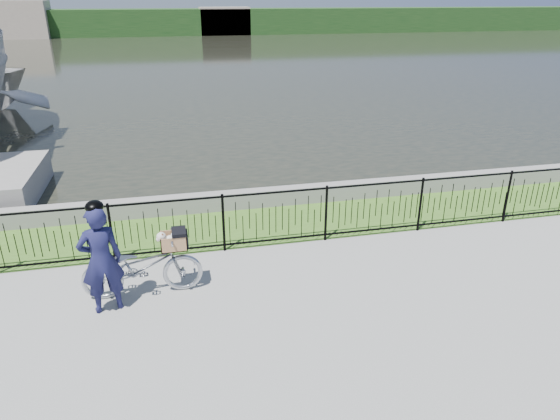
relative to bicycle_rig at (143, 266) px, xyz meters
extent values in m
plane|color=gray|center=(2.43, -0.40, -0.51)|extent=(120.00, 120.00, 0.00)
cube|color=#406A21|center=(2.43, 2.20, -0.50)|extent=(60.00, 2.00, 0.01)
plane|color=#26271D|center=(2.43, 32.60, -0.51)|extent=(120.00, 120.00, 0.00)
cube|color=gray|center=(2.43, 3.20, -0.31)|extent=(60.00, 0.30, 0.40)
cube|color=#1F4219|center=(2.43, 59.60, 0.99)|extent=(120.00, 6.00, 3.00)
cube|color=gray|center=(-15.57, 57.60, 1.49)|extent=(8.00, 4.00, 4.00)
cube|color=gray|center=(8.43, 58.10, 1.09)|extent=(6.00, 3.00, 3.20)
imported|color=#A8ACB4|center=(-0.01, 0.00, -0.01)|extent=(1.89, 0.66, 0.99)
cube|color=black|center=(0.51, 0.00, 0.26)|extent=(0.38, 0.18, 0.02)
cube|color=#A7774D|center=(0.51, 0.00, 0.27)|extent=(0.41, 0.32, 0.01)
cube|color=#A7774D|center=(0.51, 0.15, 0.38)|extent=(0.41, 0.01, 0.25)
cube|color=#A7774D|center=(0.51, -0.15, 0.38)|extent=(0.41, 0.01, 0.25)
cube|color=#A7774D|center=(0.71, 0.00, 0.38)|extent=(0.02, 0.32, 0.25)
cube|color=#A7774D|center=(0.32, 0.00, 0.38)|extent=(0.01, 0.32, 0.25)
cube|color=black|center=(0.60, 0.00, 0.54)|extent=(0.22, 0.33, 0.06)
cube|color=black|center=(0.73, 0.00, 0.41)|extent=(0.02, 0.33, 0.20)
ellipsoid|color=silver|center=(0.49, 0.00, 0.39)|extent=(0.31, 0.22, 0.20)
sphere|color=silver|center=(0.33, -0.02, 0.49)|extent=(0.15, 0.15, 0.15)
sphere|color=silver|center=(0.28, -0.04, 0.46)|extent=(0.07, 0.07, 0.07)
sphere|color=black|center=(0.25, -0.05, 0.46)|extent=(0.02, 0.02, 0.02)
cone|color=#8F5A3B|center=(0.33, 0.04, 0.55)|extent=(0.06, 0.08, 0.08)
cone|color=#8F5A3B|center=(0.35, -0.06, 0.55)|extent=(0.06, 0.08, 0.08)
imported|color=#171840|center=(-0.56, -0.33, 0.35)|extent=(0.71, 0.55, 1.72)
ellipsoid|color=black|center=(-0.56, -0.33, 1.20)|extent=(0.26, 0.29, 0.18)
camera|label=1|loc=(0.59, -7.26, 3.96)|focal=32.00mm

